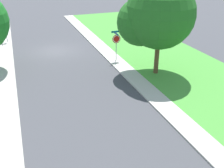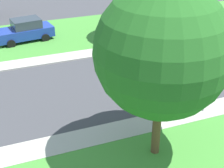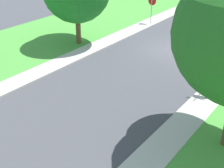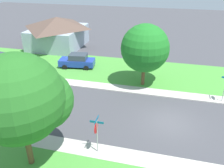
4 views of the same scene
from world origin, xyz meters
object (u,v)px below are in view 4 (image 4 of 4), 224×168
car_blue_driveway_right (77,61)px  tree_sidewalk_near (147,49)px  stop_sign_far_corner (97,130)px  house_right_setback (58,32)px  tree_sidewalk_mid (25,99)px

car_blue_driveway_right → tree_sidewalk_near: bearing=-106.7°
stop_sign_far_corner → house_right_setback: 24.75m
car_blue_driveway_right → tree_sidewalk_mid: bearing=-168.0°
tree_sidewalk_near → tree_sidewalk_mid: 13.93m
tree_sidewalk_near → house_right_setback: 17.85m
tree_sidewalk_near → tree_sidewalk_mid: bearing=157.1°
tree_sidewalk_mid → house_right_setback: bearing=22.3°
stop_sign_far_corner → car_blue_driveway_right: 15.43m
car_blue_driveway_right → tree_sidewalk_near: size_ratio=0.70×
tree_sidewalk_near → house_right_setback: tree_sidewalk_near is taller
stop_sign_far_corner → tree_sidewalk_mid: size_ratio=0.38×
stop_sign_far_corner → car_blue_driveway_right: stop_sign_far_corner is taller
stop_sign_far_corner → tree_sidewalk_near: (11.17, -1.82, 2.02)m
tree_sidewalk_mid → car_blue_driveway_right: bearing=12.0°
car_blue_driveway_right → tree_sidewalk_mid: tree_sidewalk_mid is taller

